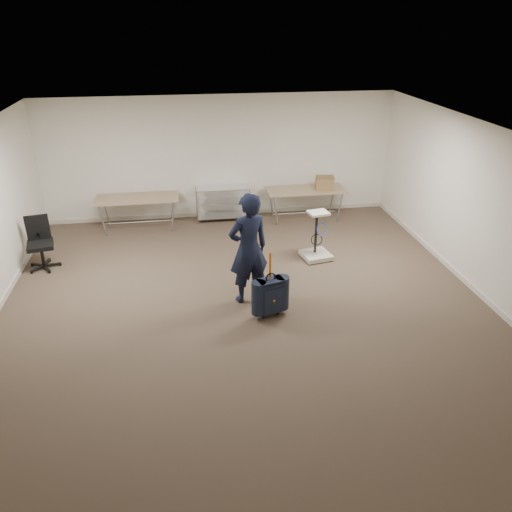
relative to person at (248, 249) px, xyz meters
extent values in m
plane|color=#4C3D2E|center=(-0.08, -0.49, -0.94)|extent=(9.00, 9.00, 0.00)
plane|color=white|center=(-0.08, 4.01, 0.46)|extent=(8.00, 0.00, 8.00)
plane|color=white|center=(-0.08, -4.99, 0.46)|extent=(8.00, 0.00, 8.00)
plane|color=white|center=(3.92, -0.49, 0.46)|extent=(0.00, 9.00, 9.00)
plane|color=white|center=(-0.08, -0.49, 1.86)|extent=(8.00, 8.00, 0.00)
cube|color=silver|center=(-0.08, 4.00, -0.89)|extent=(8.00, 0.02, 0.10)
cube|color=silver|center=(3.91, -0.49, -0.89)|extent=(0.02, 9.00, 0.10)
cube|color=tan|center=(-1.98, 3.46, -0.23)|extent=(1.80, 0.75, 0.03)
cylinder|color=#979A9F|center=(-1.98, 3.46, -0.79)|extent=(1.50, 0.02, 0.02)
cylinder|color=#979A9F|center=(-2.73, 3.16, -0.59)|extent=(0.13, 0.04, 0.69)
cylinder|color=#979A9F|center=(-1.23, 3.16, -0.59)|extent=(0.13, 0.04, 0.69)
cylinder|color=#979A9F|center=(-2.73, 3.76, -0.59)|extent=(0.13, 0.04, 0.69)
cylinder|color=#979A9F|center=(-1.23, 3.76, -0.59)|extent=(0.13, 0.04, 0.69)
cube|color=tan|center=(1.82, 3.46, -0.23)|extent=(1.80, 0.75, 0.03)
cylinder|color=#979A9F|center=(1.82, 3.46, -0.79)|extent=(1.50, 0.02, 0.02)
cylinder|color=#979A9F|center=(1.07, 3.16, -0.59)|extent=(0.13, 0.04, 0.69)
cylinder|color=#979A9F|center=(2.57, 3.16, -0.59)|extent=(0.13, 0.04, 0.69)
cylinder|color=#979A9F|center=(1.07, 3.76, -0.59)|extent=(0.13, 0.04, 0.69)
cylinder|color=#979A9F|center=(2.57, 3.76, -0.59)|extent=(0.13, 0.04, 0.69)
cylinder|color=silver|center=(-0.68, 3.48, -0.54)|extent=(0.02, 0.02, 0.80)
cylinder|color=silver|center=(0.52, 3.48, -0.54)|extent=(0.02, 0.02, 0.80)
cylinder|color=silver|center=(-0.68, 3.93, -0.54)|extent=(0.02, 0.02, 0.80)
cylinder|color=silver|center=(0.52, 3.93, -0.54)|extent=(0.02, 0.02, 0.80)
cube|color=silver|center=(-0.08, 3.71, -0.84)|extent=(1.20, 0.45, 0.02)
cube|color=silver|center=(-0.08, 3.71, -0.49)|extent=(1.20, 0.45, 0.02)
cube|color=silver|center=(-0.08, 3.71, -0.16)|extent=(1.20, 0.45, 0.01)
imported|color=black|center=(0.00, 0.00, 0.00)|extent=(0.79, 0.63, 1.88)
cube|color=black|center=(0.26, -0.58, -0.56)|extent=(0.46, 0.34, 0.56)
cube|color=black|center=(0.26, -0.56, -0.85)|extent=(0.40, 0.26, 0.03)
cylinder|color=black|center=(0.14, -0.61, -0.90)|extent=(0.05, 0.08, 0.07)
cylinder|color=black|center=(0.38, -0.54, -0.90)|extent=(0.05, 0.08, 0.07)
torus|color=black|center=(0.26, -0.58, -0.25)|extent=(0.18, 0.07, 0.18)
cube|color=orange|center=(0.26, -0.56, -0.04)|extent=(0.04, 0.02, 0.43)
cylinder|color=black|center=(-3.68, 1.75, -0.90)|extent=(0.60, 0.60, 0.09)
cylinder|color=black|center=(-3.68, 1.75, -0.69)|extent=(0.06, 0.06, 0.40)
cube|color=black|center=(-3.68, 1.75, -0.47)|extent=(0.54, 0.54, 0.08)
cube|color=black|center=(-3.73, 1.96, -0.19)|extent=(0.42, 0.14, 0.48)
cube|color=beige|center=(1.54, 1.36, -0.88)|extent=(0.62, 0.62, 0.08)
cylinder|color=black|center=(1.32, 1.15, -0.92)|extent=(0.06, 0.06, 0.04)
cylinder|color=black|center=(1.54, 1.41, -0.41)|extent=(0.05, 0.05, 0.85)
cube|color=beige|center=(1.54, 1.36, 0.01)|extent=(0.42, 0.38, 0.04)
torus|color=blue|center=(1.59, 1.28, -0.31)|extent=(0.29, 0.16, 0.26)
cube|color=olive|center=(2.24, 3.38, -0.06)|extent=(0.45, 0.37, 0.30)
camera|label=1|loc=(-1.00, -7.22, 3.41)|focal=35.00mm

